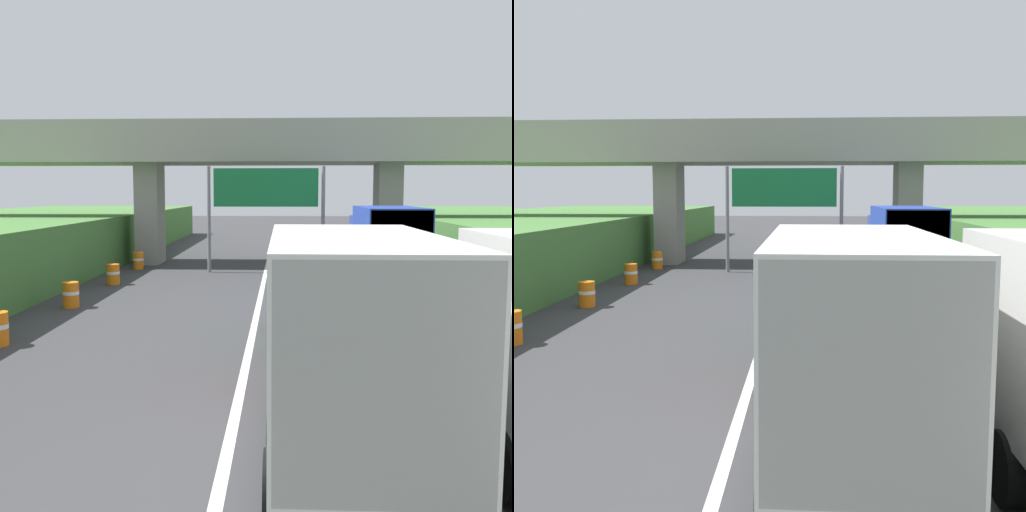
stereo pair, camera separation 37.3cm
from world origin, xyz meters
TOP-DOWN VIEW (x-y plane):
  - lane_centre_stripe at (0.00, 25.80)m, footprint 0.20×91.60m
  - overpass_bridge at (0.00, 32.25)m, footprint 40.00×4.80m
  - overhead_highway_sign at (0.00, 28.52)m, footprint 5.88×0.18m
  - truck_blue at (5.10, 23.68)m, footprint 2.44×7.30m
  - truck_red at (1.85, 8.02)m, footprint 2.44×7.30m
  - car_green at (1.48, 14.70)m, footprint 1.86×4.10m
  - construction_barrel_2 at (-6.56, 19.12)m, footprint 0.57×0.57m
  - construction_barrel_3 at (-6.56, 24.33)m, footprint 0.57×0.57m
  - construction_barrel_4 at (-6.73, 29.53)m, footprint 0.57×0.57m

SIDE VIEW (x-z plane):
  - lane_centre_stripe at x=0.00m, z-range 0.00..0.01m
  - construction_barrel_2 at x=-6.56m, z-range 0.01..0.91m
  - construction_barrel_3 at x=-6.56m, z-range 0.01..0.91m
  - construction_barrel_4 at x=-6.73m, z-range 0.01..0.91m
  - car_green at x=1.48m, z-range 0.00..1.72m
  - truck_blue at x=5.10m, z-range 0.21..3.65m
  - truck_red at x=1.85m, z-range 0.21..3.65m
  - overhead_highway_sign at x=0.00m, z-range 1.26..6.57m
  - overpass_bridge at x=0.00m, z-range 1.99..9.80m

